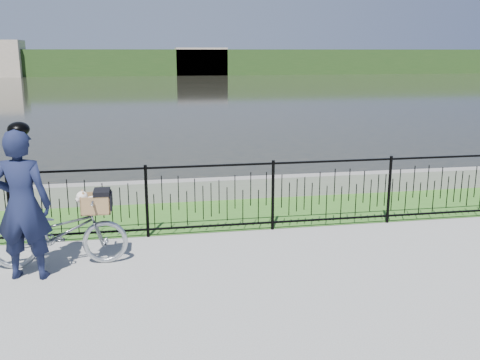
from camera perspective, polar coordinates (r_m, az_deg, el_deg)
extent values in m
plane|color=gray|center=(7.12, -1.40, -9.85)|extent=(120.00, 120.00, 0.00)
cube|color=#346620|center=(9.54, -3.81, -3.68)|extent=(60.00, 2.00, 0.01)
plane|color=black|center=(39.57, -8.89, 9.35)|extent=(120.00, 120.00, 0.00)
cube|color=slate|center=(10.44, -4.46, -1.04)|extent=(60.00, 0.30, 0.40)
cube|color=#264319|center=(66.48, -9.60, 12.28)|extent=(120.00, 6.00, 3.00)
cube|color=#A89A86|center=(65.34, -4.19, 12.50)|extent=(6.00, 3.00, 3.20)
imported|color=#A3A9AF|center=(7.58, -18.69, -5.32)|extent=(1.78, 0.62, 0.94)
cube|color=black|center=(7.45, -15.06, -3.35)|extent=(0.38, 0.18, 0.02)
cube|color=olive|center=(7.45, -15.06, -3.29)|extent=(0.38, 0.30, 0.01)
cube|color=olive|center=(7.55, -15.03, -2.13)|extent=(0.38, 0.01, 0.25)
cube|color=olive|center=(7.28, -15.20, -2.73)|extent=(0.38, 0.01, 0.25)
cube|color=olive|center=(7.40, -13.70, -2.37)|extent=(0.02, 0.30, 0.25)
cube|color=olive|center=(7.43, -16.53, -2.48)|extent=(0.02, 0.30, 0.25)
cube|color=black|center=(7.37, -14.54, -1.24)|extent=(0.21, 0.32, 0.06)
cube|color=black|center=(7.39, -13.57, -2.18)|extent=(0.02, 0.32, 0.20)
ellipsoid|color=silver|center=(7.41, -15.27, -2.39)|extent=(0.31, 0.22, 0.20)
sphere|color=silver|center=(7.38, -16.50, -1.73)|extent=(0.15, 0.15, 0.15)
sphere|color=silver|center=(7.38, -16.89, -2.01)|extent=(0.07, 0.07, 0.07)
sphere|color=black|center=(7.37, -17.08, -2.08)|extent=(0.02, 0.02, 0.02)
cone|color=#A27243|center=(7.43, -16.48, -1.17)|extent=(0.06, 0.08, 0.08)
cone|color=#A27243|center=(7.33, -16.41, -1.36)|extent=(0.06, 0.08, 0.08)
imported|color=black|center=(7.20, -22.20, -2.48)|extent=(0.77, 0.56, 1.93)
ellipsoid|color=black|center=(7.01, -22.89, 4.97)|extent=(0.26, 0.29, 0.18)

